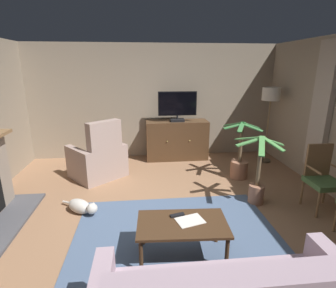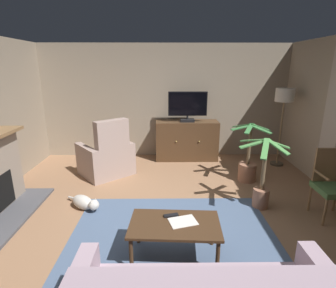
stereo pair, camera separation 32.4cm
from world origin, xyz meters
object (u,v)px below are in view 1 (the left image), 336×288
object	(u,v)px
tv_cabinet	(177,141)
armchair_angled_to_table	(99,160)
potted_plant_tall_palm_by_window	(239,165)
floor_lamp	(271,100)
coffee_table	(182,227)
potted_plant_small_fern_corner	(257,183)
folded_newspaper	(190,220)
side_chair_beside_plant	(322,177)
tv_remote	(177,215)
cat	(82,206)
television	(177,106)

from	to	relation	value
tv_cabinet	armchair_angled_to_table	size ratio (longest dim) A/B	1.17
potted_plant_tall_palm_by_window	floor_lamp	distance (m)	1.70
coffee_table	potted_plant_small_fern_corner	distance (m)	1.78
tv_cabinet	potted_plant_tall_palm_by_window	xyz separation A→B (m)	(1.06, -1.27, -0.16)
potted_plant_small_fern_corner	floor_lamp	bearing A→B (deg)	61.05
potted_plant_small_fern_corner	coffee_table	bearing A→B (deg)	-140.73
folded_newspaper	side_chair_beside_plant	size ratio (longest dim) A/B	0.30
tv_remote	potted_plant_small_fern_corner	size ratio (longest dim) A/B	0.15
tv_remote	side_chair_beside_plant	distance (m)	2.42
tv_remote	floor_lamp	bearing A→B (deg)	-144.95
tv_remote	coffee_table	bearing A→B (deg)	90.41
cat	television	bearing A→B (deg)	52.18
side_chair_beside_plant	potted_plant_tall_palm_by_window	bearing A→B (deg)	122.48
side_chair_beside_plant	potted_plant_small_fern_corner	bearing A→B (deg)	164.06
tv_cabinet	coffee_table	distance (m)	3.43
tv_cabinet	television	world-z (taller)	television
tv_remote	side_chair_beside_plant	xyz separation A→B (m)	(2.31, 0.73, 0.06)
television	cat	world-z (taller)	television
tv_remote	potted_plant_small_fern_corner	xyz separation A→B (m)	(1.42, 0.98, -0.12)
potted_plant_tall_palm_by_window	armchair_angled_to_table	bearing A→B (deg)	173.20
coffee_table	armchair_angled_to_table	bearing A→B (deg)	117.36
television	potted_plant_tall_palm_by_window	xyz separation A→B (m)	(1.06, -1.22, -1.00)
television	tv_remote	xyz separation A→B (m)	(-0.44, -3.21, -0.81)
tv_cabinet	coffee_table	size ratio (longest dim) A/B	1.38
potted_plant_tall_palm_by_window	cat	bearing A→B (deg)	-159.75
television	coffee_table	bearing A→B (deg)	-96.91
cat	floor_lamp	bearing A→B (deg)	26.70
folded_newspaper	cat	world-z (taller)	folded_newspaper
folded_newspaper	cat	bearing A→B (deg)	127.39
armchair_angled_to_table	floor_lamp	xyz separation A→B (m)	(3.68, 0.52, 1.06)
potted_plant_tall_palm_by_window	tv_remote	bearing A→B (deg)	-127.19
folded_newspaper	armchair_angled_to_table	bearing A→B (deg)	103.18
cat	folded_newspaper	bearing A→B (deg)	-36.45
armchair_angled_to_table	potted_plant_small_fern_corner	distance (m)	2.97
tv_remote	tv_cabinet	bearing A→B (deg)	-111.96
coffee_table	cat	distance (m)	1.76
coffee_table	cat	xyz separation A→B (m)	(-1.35, 1.09, -0.29)
side_chair_beside_plant	television	bearing A→B (deg)	126.96
armchair_angled_to_table	side_chair_beside_plant	bearing A→B (deg)	-24.11
armchair_angled_to_table	floor_lamp	world-z (taller)	floor_lamp
television	tv_remote	world-z (taller)	television
potted_plant_small_fern_corner	cat	distance (m)	2.74
coffee_table	armchair_angled_to_table	world-z (taller)	armchair_angled_to_table
armchair_angled_to_table	potted_plant_tall_palm_by_window	world-z (taller)	armchair_angled_to_table
tv_remote	potted_plant_small_fern_corner	distance (m)	1.73
tv_remote	armchair_angled_to_table	distance (m)	2.62
tv_cabinet	potted_plant_tall_palm_by_window	world-z (taller)	potted_plant_tall_palm_by_window
folded_newspaper	potted_plant_small_fern_corner	size ratio (longest dim) A/B	0.27
coffee_table	potted_plant_tall_palm_by_window	bearing A→B (deg)	55.42
floor_lamp	tv_cabinet	bearing A→B (deg)	167.98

